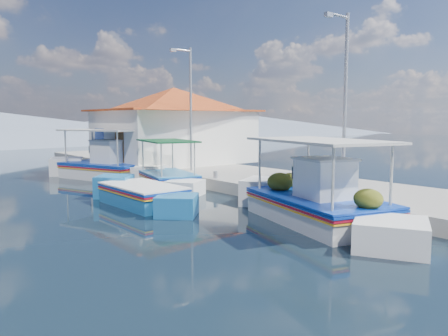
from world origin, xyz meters
TOP-DOWN VIEW (x-y plane):
  - ground at (0.00, 0.00)m, footprint 160.00×160.00m
  - quay at (5.90, 6.00)m, footprint 5.00×44.00m
  - bollards at (3.80, 5.25)m, footprint 0.20×17.20m
  - main_caique at (2.28, 1.30)m, footprint 3.91×7.96m
  - caique_green_canopy at (2.38, 9.77)m, footprint 2.84×6.14m
  - caique_blue_hull at (-0.44, 6.87)m, footprint 1.87×6.17m
  - caique_far at (1.59, 14.55)m, footprint 4.13×7.53m
  - harbor_building at (6.20, 15.00)m, footprint 10.49×10.49m
  - lamp_post_near at (4.51, 2.00)m, footprint 1.21×0.14m
  - lamp_post_far at (4.51, 11.00)m, footprint 1.21×0.14m
  - mountain_ridge at (6.54, 56.00)m, footprint 171.40×96.00m

SIDE VIEW (x-z plane):
  - ground at x=0.00m, z-range 0.00..0.00m
  - quay at x=5.90m, z-range 0.00..0.50m
  - caique_blue_hull at x=-0.44m, z-range -0.25..0.85m
  - caique_green_canopy at x=2.38m, z-range -0.83..1.53m
  - caique_far at x=1.59m, z-range -0.88..1.93m
  - main_caique at x=2.28m, z-range -0.84..1.89m
  - bollards at x=3.80m, z-range 0.50..0.80m
  - mountain_ridge at x=6.54m, z-range -0.71..4.79m
  - harbor_building at x=6.20m, z-range 0.58..4.98m
  - lamp_post_near at x=4.51m, z-range 0.85..6.85m
  - lamp_post_far at x=4.51m, z-range 0.85..6.85m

